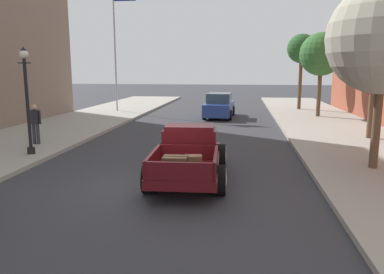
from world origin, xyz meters
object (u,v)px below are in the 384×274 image
Objects in this scene: pedestrian_sidewalk_left at (35,122)px; street_lamp_near at (27,93)px; car_background_blue at (219,106)px; street_tree_third at (321,54)px; hotrod_truck_maroon at (190,153)px; street_tree_nearest at (384,38)px; flagpole at (118,33)px; street_tree_second at (375,60)px; street_tree_farthest at (302,49)px.

street_lamp_near is at bearing -65.59° from pedestrian_sidewalk_left.
street_lamp_near is (-6.17, -12.61, 1.62)m from car_background_blue.
street_tree_third is at bearing 45.61° from street_lamp_near.
street_tree_nearest reaches higher than hotrod_truck_maroon.
car_background_blue is 0.81× the size of street_tree_third.
street_tree_nearest is (5.66, -13.02, 3.36)m from car_background_blue.
street_tree_nearest is at bearing -9.74° from pedestrian_sidewalk_left.
hotrod_truck_maroon is 18.50m from flagpole.
street_tree_third is at bearing 95.37° from street_tree_second.
street_tree_nearest is 1.24× the size of street_tree_second.
street_tree_nearest is at bearing -66.52° from car_background_blue.
car_background_blue is 8.58m from street_tree_farthest.
street_tree_third is (6.51, 0.34, 3.39)m from car_background_blue.
flagpole is (-7.55, 1.84, 5.00)m from car_background_blue.
flagpole is (-0.58, 12.70, 4.68)m from pedestrian_sidewalk_left.
street_tree_second is at bearing 73.69° from street_tree_nearest.
street_tree_nearest is 1.05× the size of street_tree_third.
pedestrian_sidewalk_left is at bearing -166.96° from street_tree_second.
street_tree_farthest is at bearing 72.67° from hotrod_truck_maroon.
pedestrian_sidewalk_left is 0.29× the size of street_tree_farthest.
flagpole is 2.00× the size of street_tree_second.
street_tree_farthest reaches higher than pedestrian_sidewalk_left.
street_tree_third is (14.06, -1.50, -1.62)m from flagpole.
street_tree_third reaches higher than pedestrian_sidewalk_left.
street_tree_nearest is 13.39m from street_tree_third.
street_tree_second is at bearing -83.88° from street_tree_farthest.
street_tree_farthest is at bearing 12.39° from flagpole.
street_tree_second is at bearing 20.60° from street_lamp_near.
street_tree_farthest reaches higher than street_tree_third.
street_tree_farthest is at bearing 96.12° from street_tree_second.
flagpole is at bearing 131.62° from street_tree_nearest.
street_tree_nearest is at bearing -106.31° from street_tree_second.
street_tree_farthest reaches higher than street_lamp_near.
flagpole is at bearing -167.61° from street_tree_farthest.
car_background_blue is 9.24m from flagpole.
street_tree_third reaches higher than hotrod_truck_maroon.
street_lamp_near reaches higher than car_background_blue.
flagpole is at bearing 166.30° from car_background_blue.
hotrod_truck_maroon is at bearing -26.44° from pedestrian_sidewalk_left.
pedestrian_sidewalk_left is 0.30× the size of street_tree_third.
pedestrian_sidewalk_left is at bearing -129.48° from street_tree_farthest.
car_background_blue is at bearing 63.92° from street_lamp_near.
street_tree_third reaches higher than street_tree_second.
street_tree_nearest is (12.62, -2.17, 3.04)m from pedestrian_sidewalk_left.
car_background_blue is 10.86m from street_tree_second.
car_background_blue is at bearing -13.70° from flagpole.
street_tree_third is 0.95× the size of street_tree_farthest.
street_tree_farthest is (0.27, 17.82, 0.58)m from street_tree_nearest.
pedestrian_sidewalk_left is at bearing 114.41° from street_lamp_near.
hotrod_truck_maroon is 0.87× the size of street_tree_farthest.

